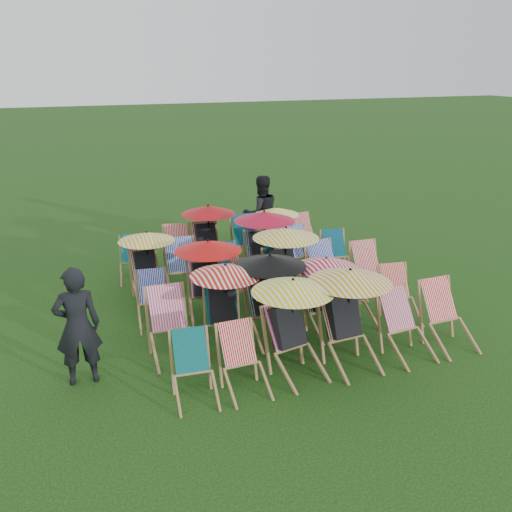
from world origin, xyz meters
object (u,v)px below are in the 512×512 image
object	(u,v)px
deckchair_5	(449,317)
person_left	(77,326)
deckchair_29	(308,236)
person_rear	(261,214)
deckchair_0	(194,370)

from	to	relation	value
deckchair_5	person_left	size ratio (longest dim) A/B	0.58
deckchair_29	person_rear	xyz separation A→B (m)	(-0.88, 0.68, 0.43)
deckchair_0	person_left	xyz separation A→B (m)	(-1.33, 0.95, 0.41)
person_left	person_rear	size ratio (longest dim) A/B	0.95
person_left	person_rear	distance (m)	6.20
deckchair_5	deckchair_29	xyz separation A→B (m)	(-0.14, 4.65, -0.04)
deckchair_29	person_left	distance (m)	6.43
deckchair_29	deckchair_0	bearing A→B (deg)	-140.23
deckchair_5	person_left	bearing A→B (deg)	168.65
person_left	deckchair_29	bearing A→B (deg)	-143.54
person_left	deckchair_5	bearing A→B (deg)	171.16
deckchair_29	person_left	bearing A→B (deg)	-154.97
person_left	person_rear	bearing A→B (deg)	-133.64
deckchair_5	deckchair_29	bearing A→B (deg)	89.87
deckchair_5	person_rear	size ratio (longest dim) A/B	0.55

